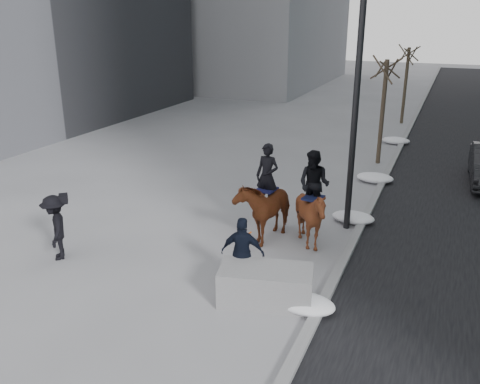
% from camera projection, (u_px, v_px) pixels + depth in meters
% --- Properties ---
extents(ground, '(120.00, 120.00, 0.00)m').
position_uv_depth(ground, '(222.00, 259.00, 13.46)').
color(ground, gray).
rests_on(ground, ground).
extents(curb, '(0.25, 90.00, 0.12)m').
position_uv_depth(curb, '(389.00, 169.00, 21.02)').
color(curb, gray).
rests_on(curb, ground).
extents(planter, '(2.25, 1.48, 0.83)m').
position_uv_depth(planter, '(266.00, 285.00, 11.36)').
color(planter, gray).
rests_on(planter, ground).
extents(tree_near, '(1.20, 1.20, 4.86)m').
position_uv_depth(tree_near, '(383.00, 107.00, 21.24)').
color(tree_near, '#35281F').
rests_on(tree_near, ground).
extents(tree_far, '(1.20, 1.20, 4.80)m').
position_uv_depth(tree_far, '(406.00, 82.00, 29.13)').
color(tree_far, '#3A2F22').
rests_on(tree_far, ground).
extents(mounted_left, '(1.28, 2.24, 2.74)m').
position_uv_depth(mounted_left, '(265.00, 203.00, 14.52)').
color(mounted_left, '#532C10').
rests_on(mounted_left, ground).
extents(mounted_right, '(1.68, 1.83, 2.72)m').
position_uv_depth(mounted_right, '(312.00, 210.00, 13.86)').
color(mounted_right, '#4F280F').
rests_on(mounted_right, ground).
extents(feeder, '(1.09, 0.95, 1.75)m').
position_uv_depth(feeder, '(243.00, 253.00, 11.85)').
color(feeder, black).
rests_on(feeder, ground).
extents(camera_crew, '(1.22, 1.29, 1.75)m').
position_uv_depth(camera_crew, '(56.00, 227.00, 13.25)').
color(camera_crew, black).
rests_on(camera_crew, ground).
extents(lamppost, '(0.25, 2.80, 9.09)m').
position_uv_depth(lamppost, '(361.00, 58.00, 13.98)').
color(lamppost, black).
rests_on(lamppost, ground).
extents(snow_piles, '(1.40, 17.07, 0.35)m').
position_uv_depth(snow_piles, '(367.00, 192.00, 18.01)').
color(snow_piles, white).
rests_on(snow_piles, ground).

